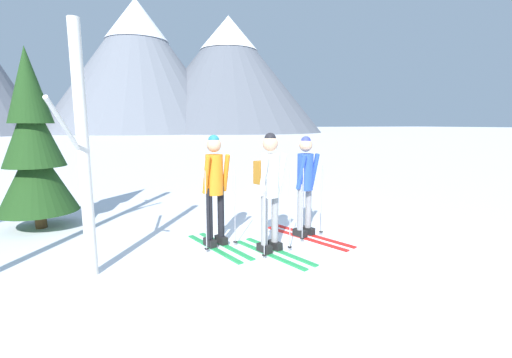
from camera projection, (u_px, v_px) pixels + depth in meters
The scene contains 7 objects.
ground_plane at pixel (257, 246), 5.81m from camera, with size 400.00×400.00×0.00m, color white.
skier_in_orange at pixel (215, 185), 5.65m from camera, with size 0.77×1.61×1.83m.
skier_in_white at pixel (269, 185), 5.39m from camera, with size 0.83×1.57×1.87m.
skier_in_blue at pixel (305, 182), 6.16m from camera, with size 0.98×1.74×1.79m.
pine_tree_near at pixel (34, 148), 6.57m from camera, with size 1.41×1.41×3.40m.
birch_tree_slender at pixel (83, 152), 4.44m from camera, with size 0.33×1.52×3.27m.
mountain_ridge_distant at pixel (151, 67), 76.28m from camera, with size 87.95×44.71×28.94m.
Camera 1 is at (-1.92, -5.22, 2.00)m, focal length 24.58 mm.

